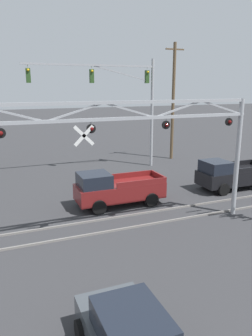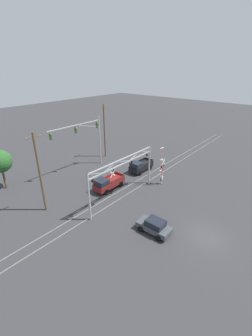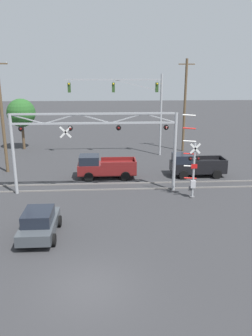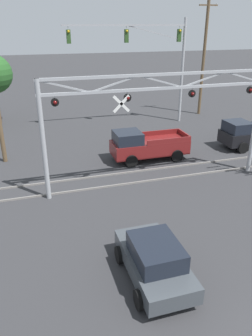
{
  "view_description": "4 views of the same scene",
  "coord_description": "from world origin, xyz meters",
  "views": [
    {
      "loc": [
        -5.54,
        -1.27,
        6.66
      ],
      "look_at": [
        0.72,
        14.07,
        2.5
      ],
      "focal_mm": 35.0,
      "sensor_mm": 36.0,
      "label": 1
    },
    {
      "loc": [
        -20.03,
        -5.51,
        16.79
      ],
      "look_at": [
        0.59,
        11.85,
        4.47
      ],
      "focal_mm": 24.0,
      "sensor_mm": 36.0,
      "label": 2
    },
    {
      "loc": [
        0.82,
        -12.05,
        8.77
      ],
      "look_at": [
        2.33,
        12.2,
        1.75
      ],
      "focal_mm": 35.0,
      "sensor_mm": 36.0,
      "label": 3
    },
    {
      "loc": [
        -6.54,
        -3.59,
        8.29
      ],
      "look_at": [
        -2.27,
        10.41,
        1.81
      ],
      "focal_mm": 35.0,
      "sensor_mm": 36.0,
      "label": 4
    }
  ],
  "objects": [
    {
      "name": "pickup_truck_following",
      "position": [
        8.67,
        15.39,
        0.97
      ],
      "size": [
        4.73,
        2.16,
        2.0
      ],
      "color": "black",
      "rests_on": "ground_plane"
    },
    {
      "name": "sedan_waiting",
      "position": [
        -2.96,
        4.78,
        0.81
      ],
      "size": [
        2.06,
        3.8,
        1.59
      ],
      "color": "#3D4247",
      "rests_on": "ground_plane"
    },
    {
      "name": "rail_track_far",
      "position": [
        0.0,
        13.54,
        0.05
      ],
      "size": [
        80.0,
        0.08,
        0.1
      ],
      "primitive_type": "cube",
      "color": "gray",
      "rests_on": "ground_plane"
    },
    {
      "name": "rail_track_near",
      "position": [
        0.0,
        12.11,
        0.05
      ],
      "size": [
        80.0,
        0.08,
        0.1
      ],
      "primitive_type": "cube",
      "color": "gray",
      "rests_on": "ground_plane"
    },
    {
      "name": "background_tree_beyond_span",
      "position": [
        -9.05,
        27.3,
        4.32
      ],
      "size": [
        3.3,
        3.3,
        5.99
      ],
      "color": "brown",
      "rests_on": "ground_plane"
    },
    {
      "name": "traffic_signal_span",
      "position": [
        4.39,
        23.31,
        6.02
      ],
      "size": [
        10.34,
        0.39,
        8.77
      ],
      "color": "#9EA0A5",
      "rests_on": "ground_plane"
    },
    {
      "name": "utility_pole_left",
      "position": [
        -8.33,
        17.7,
        5.24
      ],
      "size": [
        1.8,
        0.28,
        10.19
      ],
      "color": "brown",
      "rests_on": "ground_plane"
    },
    {
      "name": "pickup_truck_lead",
      "position": [
        0.62,
        15.38,
        0.97
      ],
      "size": [
        5.03,
        2.16,
        2.0
      ],
      "color": "maroon",
      "rests_on": "ground_plane"
    },
    {
      "name": "ground_plane",
      "position": [
        0.0,
        0.0,
        0.0
      ],
      "size": [
        200.0,
        200.0,
        0.0
      ],
      "primitive_type": "plane",
      "color": "#303033"
    },
    {
      "name": "crossing_gantry",
      "position": [
        -0.01,
        11.82,
        4.23
      ],
      "size": [
        12.26,
        0.28,
        6.05
      ],
      "color": "#9EA0A5",
      "rests_on": "ground_plane"
    },
    {
      "name": "utility_pole_right",
      "position": [
        9.83,
        25.11,
        5.33
      ],
      "size": [
        1.8,
        0.28,
        10.37
      ],
      "color": "brown",
      "rests_on": "ground_plane"
    },
    {
      "name": "crossing_signal_mast",
      "position": [
        7.01,
        10.12,
        2.13
      ],
      "size": [
        1.45,
        0.35,
        6.12
      ],
      "color": "#9EA0A5",
      "rests_on": "ground_plane"
    }
  ]
}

